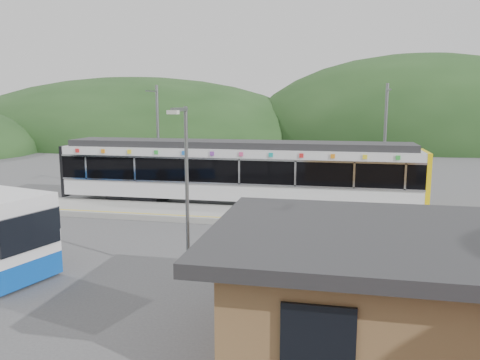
# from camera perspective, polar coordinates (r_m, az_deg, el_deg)

# --- Properties ---
(ground) EXTENTS (120.00, 120.00, 0.00)m
(ground) POSITION_cam_1_polar(r_m,az_deg,el_deg) (21.06, -0.40, -6.83)
(ground) COLOR #4C4C4F
(ground) RESTS_ON ground
(hills) EXTENTS (146.00, 149.00, 26.00)m
(hills) POSITION_cam_1_polar(r_m,az_deg,el_deg) (25.82, 15.73, -4.14)
(hills) COLOR #1E3D19
(hills) RESTS_ON ground
(platform) EXTENTS (26.00, 3.20, 0.30)m
(platform) POSITION_cam_1_polar(r_m,az_deg,el_deg) (24.15, 1.24, -4.35)
(platform) COLOR #9E9E99
(platform) RESTS_ON ground
(yellow_line) EXTENTS (26.00, 0.10, 0.01)m
(yellow_line) POSITION_cam_1_polar(r_m,az_deg,el_deg) (22.87, 0.65, -4.73)
(yellow_line) COLOR yellow
(yellow_line) RESTS_ON platform
(train) EXTENTS (20.44, 3.01, 3.74)m
(train) POSITION_cam_1_polar(r_m,az_deg,el_deg) (26.63, -0.46, 1.14)
(train) COLOR black
(train) RESTS_ON ground
(catenary_mast_west) EXTENTS (0.18, 1.80, 7.00)m
(catenary_mast_west) POSITION_cam_1_polar(r_m,az_deg,el_deg) (30.56, -9.98, 5.05)
(catenary_mast_west) COLOR slate
(catenary_mast_west) RESTS_ON ground
(catenary_mast_east) EXTENTS (0.18, 1.80, 7.00)m
(catenary_mast_east) POSITION_cam_1_polar(r_m,az_deg,el_deg) (28.56, 17.23, 4.48)
(catenary_mast_east) COLOR slate
(catenary_mast_east) RESTS_ON ground
(station_shelter) EXTENTS (9.20, 6.20, 3.00)m
(station_shelter) POSITION_cam_1_polar(r_m,az_deg,el_deg) (11.74, 20.00, -12.80)
(station_shelter) COLOR brown
(station_shelter) RESTS_ON ground
(lamp_post) EXTENTS (0.37, 1.04, 5.77)m
(lamp_post) POSITION_cam_1_polar(r_m,az_deg,el_deg) (15.41, -6.64, 0.26)
(lamp_post) COLOR slate
(lamp_post) RESTS_ON ground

